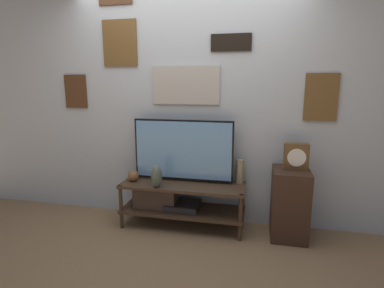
{
  "coord_description": "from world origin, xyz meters",
  "views": [
    {
      "loc": [
        0.76,
        -2.72,
        1.54
      ],
      "look_at": [
        0.1,
        0.26,
        0.93
      ],
      "focal_mm": 28.0,
      "sensor_mm": 36.0,
      "label": 1
    }
  ],
  "objects_px": {
    "vase_round_glass": "(133,176)",
    "vase_tall_ceramic": "(240,171)",
    "mantel_clock": "(296,156)",
    "vase_urn_stoneware": "(157,176)",
    "television": "(183,150)"
  },
  "relations": [
    {
      "from": "vase_round_glass",
      "to": "vase_tall_ceramic",
      "type": "distance_m",
      "value": 1.17
    },
    {
      "from": "vase_round_glass",
      "to": "mantel_clock",
      "type": "height_order",
      "value": "mantel_clock"
    },
    {
      "from": "vase_urn_stoneware",
      "to": "mantel_clock",
      "type": "bearing_deg",
      "value": 8.0
    },
    {
      "from": "mantel_clock",
      "to": "vase_tall_ceramic",
      "type": "bearing_deg",
      "value": 167.2
    },
    {
      "from": "vase_tall_ceramic",
      "to": "mantel_clock",
      "type": "xyz_separation_m",
      "value": [
        0.55,
        -0.12,
        0.23
      ]
    },
    {
      "from": "mantel_clock",
      "to": "television",
      "type": "bearing_deg",
      "value": 177.29
    },
    {
      "from": "vase_round_glass",
      "to": "vase_tall_ceramic",
      "type": "relative_size",
      "value": 0.48
    },
    {
      "from": "vase_tall_ceramic",
      "to": "vase_urn_stoneware",
      "type": "xyz_separation_m",
      "value": [
        -0.84,
        -0.32,
        -0.01
      ]
    },
    {
      "from": "vase_tall_ceramic",
      "to": "vase_urn_stoneware",
      "type": "distance_m",
      "value": 0.9
    },
    {
      "from": "vase_urn_stoneware",
      "to": "mantel_clock",
      "type": "distance_m",
      "value": 1.42
    },
    {
      "from": "television",
      "to": "vase_urn_stoneware",
      "type": "relative_size",
      "value": 4.74
    },
    {
      "from": "vase_tall_ceramic",
      "to": "vase_urn_stoneware",
      "type": "height_order",
      "value": "vase_tall_ceramic"
    },
    {
      "from": "television",
      "to": "mantel_clock",
      "type": "bearing_deg",
      "value": -2.71
    },
    {
      "from": "television",
      "to": "mantel_clock",
      "type": "xyz_separation_m",
      "value": [
        1.16,
        -0.06,
        0.0
      ]
    },
    {
      "from": "television",
      "to": "vase_urn_stoneware",
      "type": "height_order",
      "value": "television"
    }
  ]
}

